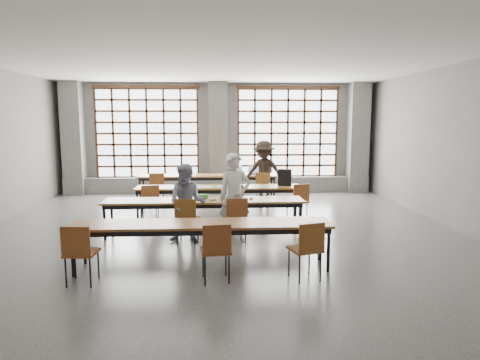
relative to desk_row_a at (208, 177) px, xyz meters
name	(u,v)px	position (x,y,z in m)	size (l,w,h in m)	color
floor	(219,236)	(0.32, -4.06, -0.66)	(11.00, 11.00, 0.00)	#4B4B48
ceiling	(218,57)	(0.32, -4.06, 2.84)	(11.00, 11.00, 0.00)	silver
wall_back	(218,138)	(0.32, 1.44, 1.09)	(10.00, 10.00, 0.00)	#5D5D5A
wall_front	(222,203)	(0.32, -9.56, 1.09)	(10.00, 10.00, 0.00)	#5D5D5A
wall_right	(466,148)	(5.32, -4.06, 1.09)	(11.00, 11.00, 0.00)	#5D5D5A
column_left	(73,139)	(-4.18, 1.16, 1.09)	(0.60, 0.55, 3.50)	#545451
column_mid	(218,138)	(0.32, 1.16, 1.09)	(0.60, 0.55, 3.50)	#545451
column_right	(358,138)	(4.82, 1.16, 1.09)	(0.60, 0.55, 3.50)	#545451
window_left	(147,133)	(-1.93, 1.37, 1.24)	(3.32, 0.12, 3.00)	white
window_right	(288,133)	(2.57, 1.37, 1.24)	(3.32, 0.12, 3.00)	white
sill_ledge	(218,185)	(0.32, 1.24, -0.41)	(9.80, 0.35, 0.50)	#545451
desk_row_a	(208,177)	(0.00, 0.00, 0.00)	(4.00, 0.70, 0.73)	brown
desk_row_b	(219,189)	(0.33, -2.21, 0.00)	(4.00, 0.70, 0.73)	brown
desk_row_c	(204,203)	(0.01, -3.93, 0.00)	(4.00, 0.70, 0.73)	brown
desk_row_d	(203,227)	(0.05, -5.91, 0.00)	(4.00, 0.70, 0.73)	brown
chair_back_left	(157,185)	(-1.39, -0.63, -0.13)	(0.46, 0.47, 0.88)	brown
chair_back_mid	(235,184)	(0.78, -0.63, -0.13)	(0.52, 0.52, 0.88)	brown
chair_back_right	(264,184)	(1.58, -0.63, -0.13)	(0.52, 0.52, 0.88)	brown
chair_mid_left	(150,200)	(-1.25, -2.84, -0.13)	(0.52, 0.52, 0.88)	brown
chair_mid_centre	(236,199)	(0.71, -2.84, -0.13)	(0.52, 0.52, 0.88)	brown
chair_mid_right	(299,198)	(2.15, -2.84, -0.13)	(0.53, 0.53, 0.88)	brown
chair_front_left	(187,216)	(-0.30, -4.56, -0.13)	(0.47, 0.47, 0.88)	brown
chair_front_right	(236,215)	(0.63, -4.56, -0.13)	(0.49, 0.49, 0.88)	brown
chair_near_left	(79,248)	(-1.65, -6.54, -0.13)	(0.44, 0.45, 0.88)	brown
chair_near_mid	(216,246)	(0.26, -6.54, -0.13)	(0.46, 0.47, 0.88)	brown
chair_near_right	(308,245)	(1.57, -6.53, -0.13)	(0.52, 0.52, 0.88)	brown
student_male	(235,198)	(0.61, -4.43, 0.18)	(0.62, 0.41, 1.70)	silver
student_female	(187,203)	(-0.29, -4.43, 0.09)	(0.73, 0.57, 1.50)	#171B46
student_back	(264,172)	(1.60, -0.50, 0.21)	(1.13, 0.65, 1.75)	black
laptop_front	(232,195)	(0.59, -3.82, 0.13)	(0.46, 0.44, 0.26)	#B1B0B5
laptop_back	(254,172)	(1.37, 0.11, 0.13)	(0.43, 0.39, 0.26)	#AEADB2
mouse	(251,198)	(0.96, -3.95, 0.08)	(0.10, 0.06, 0.04)	silver
green_box	(202,197)	(-0.04, -3.85, 0.11)	(0.25, 0.09, 0.09)	green
phone	(213,200)	(0.19, -4.03, 0.07)	(0.13, 0.06, 0.01)	black
paper_sheet_a	(195,186)	(-0.27, -2.16, 0.07)	(0.30, 0.21, 0.00)	white
paper_sheet_b	(207,187)	(0.03, -2.26, 0.07)	(0.30, 0.21, 0.00)	silver
paper_sheet_c	(223,186)	(0.43, -2.21, 0.07)	(0.30, 0.21, 0.00)	silver
backpack	(285,177)	(1.93, -2.16, 0.27)	(0.32, 0.20, 0.40)	black
plastic_bag	(238,170)	(0.90, 0.05, 0.21)	(0.26, 0.21, 0.29)	white
red_pouch	(82,249)	(-1.65, -6.46, -0.16)	(0.20, 0.08, 0.06)	#B31621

